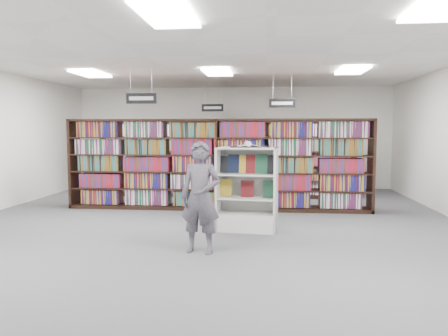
# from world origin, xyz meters

# --- Properties ---
(floor) EXTENTS (12.00, 12.00, 0.00)m
(floor) POSITION_xyz_m (0.00, 0.00, 0.00)
(floor) COLOR #49494D
(floor) RESTS_ON ground
(ceiling) EXTENTS (10.00, 12.00, 0.10)m
(ceiling) POSITION_xyz_m (0.00, 0.00, 3.20)
(ceiling) COLOR white
(ceiling) RESTS_ON wall_back
(wall_back) EXTENTS (10.00, 0.10, 3.20)m
(wall_back) POSITION_xyz_m (0.00, 6.00, 1.60)
(wall_back) COLOR white
(wall_back) RESTS_ON ground
(wall_front) EXTENTS (10.00, 0.10, 3.20)m
(wall_front) POSITION_xyz_m (0.00, -6.00, 1.60)
(wall_front) COLOR white
(wall_front) RESTS_ON ground
(bookshelf_row_near) EXTENTS (7.00, 0.60, 2.10)m
(bookshelf_row_near) POSITION_xyz_m (0.00, 2.00, 1.05)
(bookshelf_row_near) COLOR black
(bookshelf_row_near) RESTS_ON floor
(bookshelf_row_mid) EXTENTS (7.00, 0.60, 2.10)m
(bookshelf_row_mid) POSITION_xyz_m (0.00, 4.00, 1.05)
(bookshelf_row_mid) COLOR black
(bookshelf_row_mid) RESTS_ON floor
(bookshelf_row_far) EXTENTS (7.00, 0.60, 2.10)m
(bookshelf_row_far) POSITION_xyz_m (0.00, 5.70, 1.05)
(bookshelf_row_far) COLOR black
(bookshelf_row_far) RESTS_ON floor
(aisle_sign_left) EXTENTS (0.65, 0.02, 0.80)m
(aisle_sign_left) POSITION_xyz_m (-1.50, 1.00, 2.53)
(aisle_sign_left) COLOR #B2B2B7
(aisle_sign_left) RESTS_ON ceiling
(aisle_sign_right) EXTENTS (0.65, 0.02, 0.80)m
(aisle_sign_right) POSITION_xyz_m (1.50, 3.00, 2.53)
(aisle_sign_right) COLOR #B2B2B7
(aisle_sign_right) RESTS_ON ceiling
(aisle_sign_center) EXTENTS (0.65, 0.02, 0.80)m
(aisle_sign_center) POSITION_xyz_m (-0.50, 5.00, 2.53)
(aisle_sign_center) COLOR #B2B2B7
(aisle_sign_center) RESTS_ON ceiling
(troffer_front_center) EXTENTS (0.60, 1.20, 0.04)m
(troffer_front_center) POSITION_xyz_m (0.00, -3.00, 3.16)
(troffer_front_center) COLOR white
(troffer_front_center) RESTS_ON ceiling
(troffer_front_right) EXTENTS (0.60, 1.20, 0.04)m
(troffer_front_right) POSITION_xyz_m (3.00, -3.00, 3.16)
(troffer_front_right) COLOR white
(troffer_front_right) RESTS_ON ceiling
(troffer_back_left) EXTENTS (0.60, 1.20, 0.04)m
(troffer_back_left) POSITION_xyz_m (-3.00, 2.00, 3.16)
(troffer_back_left) COLOR white
(troffer_back_left) RESTS_ON ceiling
(troffer_back_center) EXTENTS (0.60, 1.20, 0.04)m
(troffer_back_center) POSITION_xyz_m (0.00, 2.00, 3.16)
(troffer_back_center) COLOR white
(troffer_back_center) RESTS_ON ceiling
(troffer_back_right) EXTENTS (0.60, 1.20, 0.04)m
(troffer_back_right) POSITION_xyz_m (3.00, 2.00, 3.16)
(troffer_back_right) COLOR white
(troffer_back_right) RESTS_ON ceiling
(endcap_display) EXTENTS (1.14, 0.65, 1.53)m
(endcap_display) POSITION_xyz_m (0.78, -0.06, 0.51)
(endcap_display) COLOR silver
(endcap_display) RESTS_ON floor
(open_book) EXTENTS (0.76, 0.51, 0.13)m
(open_book) POSITION_xyz_m (0.80, -0.02, 1.56)
(open_book) COLOR black
(open_book) RESTS_ON endcap_display
(shopper) EXTENTS (0.67, 0.49, 1.68)m
(shopper) POSITION_xyz_m (0.16, -1.63, 0.84)
(shopper) COLOR #544F5A
(shopper) RESTS_ON floor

